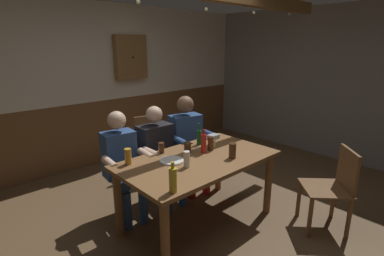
{
  "coord_description": "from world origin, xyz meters",
  "views": [
    {
      "loc": [
        -1.96,
        -2.09,
        1.9
      ],
      "look_at": [
        0.0,
        0.05,
        1.06
      ],
      "focal_mm": 27.49,
      "sensor_mm": 36.0,
      "label": 1
    }
  ],
  "objects": [
    {
      "name": "condiment_caddy",
      "position": [
        0.59,
        0.3,
        0.79
      ],
      "size": [
        0.14,
        0.1,
        0.05
      ],
      "primitive_type": "cube",
      "color": "#B2B7BC",
      "rests_on": "dining_table"
    },
    {
      "name": "back_wall_upper",
      "position": [
        0.0,
        2.35,
        1.77
      ],
      "size": [
        6.06,
        0.12,
        1.49
      ],
      "primitive_type": "cube",
      "color": "beige"
    },
    {
      "name": "dining_table",
      "position": [
        0.0,
        -0.05,
        0.65
      ],
      "size": [
        1.64,
        0.93,
        0.76
      ],
      "color": "brown",
      "rests_on": "ground_plane"
    },
    {
      "name": "table_candle",
      "position": [
        0.36,
        0.07,
        0.8
      ],
      "size": [
        0.04,
        0.04,
        0.08
      ],
      "primitive_type": "cylinder",
      "color": "#F9E08C",
      "rests_on": "dining_table"
    },
    {
      "name": "person_2",
      "position": [
        0.48,
        0.65,
        0.69
      ],
      "size": [
        0.59,
        0.58,
        1.25
      ],
      "rotation": [
        0.0,
        0.0,
        2.96
      ],
      "color": "#2D4C84",
      "rests_on": "ground_plane"
    },
    {
      "name": "pint_glass_3",
      "position": [
        -0.61,
        0.3,
        0.84
      ],
      "size": [
        0.07,
        0.07,
        0.16
      ],
      "primitive_type": "cylinder",
      "color": "gold",
      "rests_on": "dining_table"
    },
    {
      "name": "plate_0",
      "position": [
        -0.26,
        0.07,
        0.77
      ],
      "size": [
        0.24,
        0.24,
        0.01
      ],
      "primitive_type": "cylinder",
      "color": "white",
      "rests_on": "dining_table"
    },
    {
      "name": "back_wall_wainscot",
      "position": [
        0.0,
        2.35,
        0.51
      ],
      "size": [
        6.06,
        0.12,
        1.02
      ],
      "primitive_type": "cube",
      "color": "brown",
      "rests_on": "ground_plane"
    },
    {
      "name": "wall_dart_cabinet",
      "position": [
        0.63,
        2.22,
        1.69
      ],
      "size": [
        0.56,
        0.15,
        0.7
      ],
      "color": "brown"
    },
    {
      "name": "person_0",
      "position": [
        -0.5,
        0.63,
        0.66
      ],
      "size": [
        0.51,
        0.54,
        1.2
      ],
      "rotation": [
        0.0,
        0.0,
        3.03
      ],
      "color": "#2D4C84",
      "rests_on": "ground_plane"
    },
    {
      "name": "person_1",
      "position": [
        0.0,
        0.64,
        0.66
      ],
      "size": [
        0.55,
        0.54,
        1.19
      ],
      "rotation": [
        0.0,
        0.0,
        3.14
      ],
      "color": "black",
      "rests_on": "ground_plane"
    },
    {
      "name": "bottle_1",
      "position": [
        -0.65,
        -0.43,
        0.87
      ],
      "size": [
        0.07,
        0.07,
        0.26
      ],
      "color": "gold",
      "rests_on": "dining_table"
    },
    {
      "name": "string_lights",
      "position": [
        0.0,
        0.29,
        2.28
      ],
      "size": [
        4.28,
        0.04,
        0.09
      ],
      "color": "#F9EAB2"
    },
    {
      "name": "bottle_2",
      "position": [
        0.3,
        0.25,
        0.86
      ],
      "size": [
        0.06,
        0.06,
        0.26
      ],
      "color": "#195923",
      "rests_on": "dining_table"
    },
    {
      "name": "side_wall_concrete",
      "position": [
        3.09,
        0.0,
        1.26
      ],
      "size": [
        0.12,
        4.58,
        2.51
      ],
      "primitive_type": "cube",
      "color": "gray",
      "rests_on": "ground_plane"
    },
    {
      "name": "pint_glass_2",
      "position": [
        -0.24,
        -0.14,
        0.84
      ],
      "size": [
        0.06,
        0.06,
        0.16
      ],
      "primitive_type": "cylinder",
      "color": "white",
      "rests_on": "dining_table"
    },
    {
      "name": "bottle_0",
      "position": [
        0.15,
        0.02,
        0.87
      ],
      "size": [
        0.06,
        0.06,
        0.26
      ],
      "color": "red",
      "rests_on": "dining_table"
    },
    {
      "name": "chair_empty_near_left",
      "position": [
        0.35,
        1.33,
        0.48
      ],
      "size": [
        0.53,
        0.53,
        0.88
      ],
      "rotation": [
        0.0,
        0.0,
        -3.39
      ],
      "color": "brown",
      "rests_on": "ground_plane"
    },
    {
      "name": "pint_glass_0",
      "position": [
        -0.19,
        0.33,
        0.82
      ],
      "size": [
        0.06,
        0.06,
        0.12
      ],
      "primitive_type": "cylinder",
      "color": "#4C2D19",
      "rests_on": "dining_table"
    },
    {
      "name": "chair_empty_near_right",
      "position": [
        0.98,
        -1.05,
        0.48
      ],
      "size": [
        0.62,
        0.62,
        0.88
      ],
      "rotation": [
        0.0,
        0.0,
        0.78
      ],
      "color": "brown",
      "rests_on": "ground_plane"
    },
    {
      "name": "pint_glass_4",
      "position": [
        0.26,
        0.03,
        0.84
      ],
      "size": [
        0.06,
        0.06,
        0.16
      ],
      "primitive_type": "cylinder",
      "color": "#4C2D19",
      "rests_on": "dining_table"
    },
    {
      "name": "ground_plane",
      "position": [
        0.0,
        0.0,
        0.0
      ],
      "size": [
        7.27,
        7.27,
        0.0
      ],
      "primitive_type": "plane",
      "color": "brown"
    },
    {
      "name": "pint_glass_1",
      "position": [
        0.03,
        0.16,
        0.82
      ],
      "size": [
        0.08,
        0.08,
        0.11
      ],
      "primitive_type": "cylinder",
      "color": "#4C2D19",
      "rests_on": "dining_table"
    },
    {
      "name": "pint_glass_5",
      "position": [
        0.26,
        -0.28,
        0.84
      ],
      "size": [
        0.07,
        0.07,
        0.16
      ],
      "primitive_type": "cylinder",
      "color": "#4C2D19",
      "rests_on": "dining_table"
    }
  ]
}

